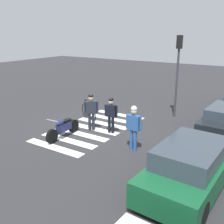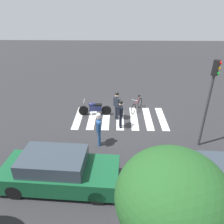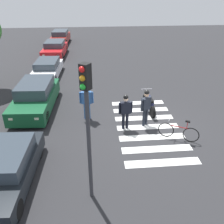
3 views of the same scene
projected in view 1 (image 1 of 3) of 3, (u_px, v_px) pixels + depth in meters
The scene contains 9 objects.
ground_plane at pixel (92, 128), 13.27m from camera, with size 60.00×60.00×0.00m, color #2B2B2D.
police_motorcycle at pixel (63, 128), 12.01m from camera, with size 2.15×0.62×1.04m.
leaning_bicycle at pixel (89, 112), 14.64m from camera, with size 0.88×1.61×1.02m.
officer_on_foot at pixel (111, 113), 12.40m from camera, with size 0.26×0.66×1.76m.
officer_by_motorcycle at pixel (91, 109), 12.72m from camera, with size 0.47×0.57×1.87m.
pedestrian_bystander at pixel (134, 124), 10.54m from camera, with size 0.25×0.70×1.89m.
crosswalk_stripes at pixel (92, 128), 13.26m from camera, with size 5.85×3.01×0.01m.
car_green_compact at pixel (192, 166), 8.10m from camera, with size 4.75×2.11×1.51m.
traffic_light_pole at pixel (178, 64), 14.27m from camera, with size 0.35×0.33×4.50m.
Camera 1 is at (9.94, 7.56, 4.67)m, focal length 42.23 mm.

